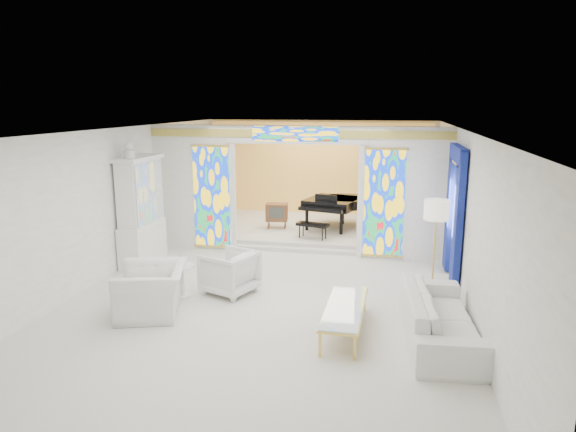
% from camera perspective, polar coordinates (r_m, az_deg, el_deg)
% --- Properties ---
extents(floor, '(12.00, 12.00, 0.00)m').
position_cam_1_polar(floor, '(10.44, -1.12, -7.14)').
color(floor, beige).
rests_on(floor, ground).
extents(ceiling, '(7.00, 12.00, 0.02)m').
position_cam_1_polar(ceiling, '(9.85, -1.19, 9.54)').
color(ceiling, white).
rests_on(ceiling, wall_back).
extents(wall_back, '(7.00, 0.02, 3.00)m').
position_cam_1_polar(wall_back, '(15.88, 3.49, 5.17)').
color(wall_back, white).
rests_on(wall_back, floor).
extents(wall_front, '(7.00, 0.02, 3.00)m').
position_cam_1_polar(wall_front, '(4.63, -17.69, -13.68)').
color(wall_front, white).
rests_on(wall_front, floor).
extents(wall_left, '(0.02, 12.00, 3.00)m').
position_cam_1_polar(wall_left, '(11.31, -18.76, 1.59)').
color(wall_left, white).
rests_on(wall_left, floor).
extents(wall_right, '(0.02, 12.00, 3.00)m').
position_cam_1_polar(wall_right, '(9.92, 19.02, 0.12)').
color(wall_right, white).
rests_on(wall_right, floor).
extents(partition_wall, '(7.00, 0.22, 3.00)m').
position_cam_1_polar(partition_wall, '(11.94, 0.89, 3.54)').
color(partition_wall, white).
rests_on(partition_wall, floor).
extents(stained_glass_left, '(0.90, 0.04, 2.40)m').
position_cam_1_polar(stained_glass_left, '(12.42, -8.46, 2.10)').
color(stained_glass_left, gold).
rests_on(stained_glass_left, partition_wall).
extents(stained_glass_right, '(0.90, 0.04, 2.40)m').
position_cam_1_polar(stained_glass_right, '(11.71, 10.61, 1.40)').
color(stained_glass_right, gold).
rests_on(stained_glass_right, partition_wall).
extents(stained_glass_transom, '(2.00, 0.04, 0.34)m').
position_cam_1_polar(stained_glass_transom, '(11.71, 0.82, 9.11)').
color(stained_glass_transom, gold).
rests_on(stained_glass_transom, partition_wall).
extents(alcove_platform, '(6.80, 3.80, 0.18)m').
position_cam_1_polar(alcove_platform, '(14.29, 2.39, -1.39)').
color(alcove_platform, beige).
rests_on(alcove_platform, floor).
extents(gold_curtain_back, '(6.70, 0.10, 2.90)m').
position_cam_1_polar(gold_curtain_back, '(15.76, 3.43, 5.12)').
color(gold_curtain_back, '#F9BF56').
rests_on(gold_curtain_back, wall_back).
extents(chandelier, '(0.48, 0.48, 0.30)m').
position_cam_1_polar(chandelier, '(13.78, 3.24, 8.46)').
color(chandelier, gold).
rests_on(chandelier, ceiling).
extents(blue_drapes, '(0.14, 1.85, 2.65)m').
position_cam_1_polar(blue_drapes, '(10.57, 18.02, 1.35)').
color(blue_drapes, navy).
rests_on(blue_drapes, wall_right).
extents(china_cabinet, '(0.56, 1.46, 2.72)m').
position_cam_1_polar(china_cabinet, '(11.75, -16.02, 0.51)').
color(china_cabinet, white).
rests_on(china_cabinet, floor).
extents(armchair_left, '(1.41, 1.52, 0.81)m').
position_cam_1_polar(armchair_left, '(9.04, -14.89, -7.99)').
color(armchair_left, white).
rests_on(armchair_left, floor).
extents(armchair_right, '(1.15, 1.14, 0.81)m').
position_cam_1_polar(armchair_right, '(9.72, -6.51, -6.21)').
color(armchair_right, white).
rests_on(armchair_right, floor).
extents(sofa, '(1.18, 2.61, 0.74)m').
position_cam_1_polar(sofa, '(8.16, 16.51, -10.63)').
color(sofa, white).
rests_on(sofa, floor).
extents(side_table, '(0.62, 0.62, 0.60)m').
position_cam_1_polar(side_table, '(9.68, -11.73, -6.55)').
color(side_table, white).
rests_on(side_table, floor).
extents(vase, '(0.23, 0.23, 0.19)m').
position_cam_1_polar(vase, '(9.59, -11.81, -4.82)').
color(vase, silver).
rests_on(vase, side_table).
extents(coffee_table, '(0.63, 1.92, 0.43)m').
position_cam_1_polar(coffee_table, '(8.12, 6.34, -10.13)').
color(coffee_table, silver).
rests_on(coffee_table, floor).
extents(floor_lamp, '(0.45, 0.45, 1.83)m').
position_cam_1_polar(floor_lamp, '(9.49, 16.17, 0.14)').
color(floor_lamp, gold).
rests_on(floor_lamp, floor).
extents(grand_piano, '(1.96, 2.56, 0.98)m').
position_cam_1_polar(grand_piano, '(13.98, 5.59, 1.42)').
color(grand_piano, black).
rests_on(grand_piano, alcove_platform).
extents(tv_console, '(0.62, 0.46, 0.67)m').
position_cam_1_polar(tv_console, '(13.85, -1.25, 0.42)').
color(tv_console, brown).
rests_on(tv_console, alcove_platform).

